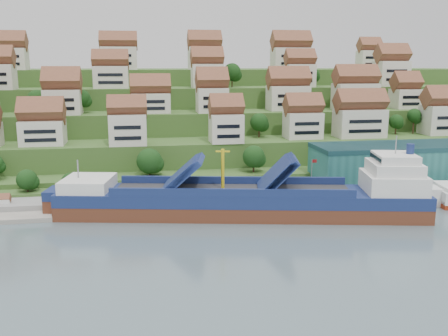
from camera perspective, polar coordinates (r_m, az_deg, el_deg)
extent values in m
plane|color=slate|center=(111.83, 2.82, -5.41)|extent=(300.00, 300.00, 0.00)
cube|color=gray|center=(130.84, 9.99, -2.52)|extent=(180.00, 14.00, 2.20)
cube|color=#2D4C1E|center=(194.19, -2.64, 2.57)|extent=(260.00, 128.00, 4.00)
cube|color=#2D4C1E|center=(198.58, -2.82, 3.80)|extent=(260.00, 118.00, 11.00)
cube|color=#2D4C1E|center=(206.01, -3.10, 5.06)|extent=(260.00, 102.00, 18.00)
cube|color=#2D4C1E|center=(213.55, -3.36, 6.24)|extent=(260.00, 86.00, 25.00)
cube|color=#2D4C1E|center=(222.20, -3.63, 7.23)|extent=(260.00, 68.00, 31.00)
cube|color=beige|center=(147.81, -19.99, 3.83)|extent=(11.76, 8.57, 6.79)
cube|color=beige|center=(140.94, -10.93, 4.33)|extent=(10.19, 7.03, 8.55)
cube|color=beige|center=(143.02, 0.25, 4.57)|extent=(9.13, 7.62, 8.15)
cube|color=beige|center=(153.23, 8.99, 4.84)|extent=(10.67, 7.73, 7.80)
cube|color=beige|center=(159.21, 15.22, 4.97)|extent=(14.72, 8.26, 8.53)
cube|color=beige|center=(174.61, 23.66, 5.07)|extent=(12.45, 8.31, 9.19)
cube|color=beige|center=(160.98, -17.91, 7.20)|extent=(10.83, 8.98, 7.50)
cube|color=beige|center=(159.56, -8.37, 7.36)|extent=(11.98, 7.90, 6.12)
cube|color=beige|center=(159.66, -1.38, 7.76)|extent=(9.54, 8.56, 7.69)
cube|color=beige|center=(169.07, 7.31, 7.95)|extent=(13.26, 8.36, 8.00)
cube|color=beige|center=(173.98, 14.75, 7.89)|extent=(13.98, 8.18, 8.75)
cube|color=beige|center=(184.94, 19.99, 7.45)|extent=(8.85, 8.04, 6.62)
cube|color=beige|center=(175.57, -12.79, 10.09)|extent=(11.57, 7.30, 7.42)
cube|color=beige|center=(176.03, -1.94, 10.48)|extent=(10.62, 7.79, 8.10)
cube|color=beige|center=(183.49, 8.63, 10.40)|extent=(10.15, 7.14, 8.04)
cube|color=beige|center=(198.91, 18.55, 10.19)|extent=(11.41, 8.47, 9.16)
cube|color=beige|center=(196.73, -23.29, 11.36)|extent=(11.79, 8.03, 7.60)
cube|color=beige|center=(193.20, -11.92, 12.16)|extent=(13.15, 7.51, 8.29)
cube|color=beige|center=(195.13, -2.23, 12.42)|extent=(12.15, 8.15, 8.48)
cube|color=beige|center=(202.17, 7.64, 12.28)|extent=(14.63, 8.73, 8.29)
cube|color=beige|center=(217.01, 16.22, 11.78)|extent=(8.70, 7.05, 7.50)
ellipsoid|color=#194115|center=(136.14, 3.41, 1.31)|extent=(6.11, 6.11, 6.11)
ellipsoid|color=#194115|center=(132.97, -8.53, 0.78)|extent=(6.76, 6.76, 6.76)
ellipsoid|color=#194115|center=(169.07, 19.08, 5.04)|extent=(4.55, 4.55, 4.55)
ellipsoid|color=#194115|center=(171.88, 20.91, 5.65)|extent=(4.45, 4.45, 4.45)
ellipsoid|color=#194115|center=(153.25, 4.04, 5.24)|extent=(5.55, 5.55, 5.55)
ellipsoid|color=#194115|center=(177.75, 12.91, 8.59)|extent=(4.27, 4.27, 4.27)
ellipsoid|color=#194115|center=(166.97, -20.57, 7.29)|extent=(6.34, 6.34, 6.34)
ellipsoid|color=#194115|center=(163.54, -15.96, 7.70)|extent=(5.47, 5.47, 5.47)
ellipsoid|color=#194115|center=(180.57, 0.93, 10.91)|extent=(6.30, 6.30, 6.30)
ellipsoid|color=#194115|center=(188.78, 7.77, 10.52)|extent=(4.54, 4.54, 4.54)
ellipsoid|color=#194115|center=(189.21, 10.10, 10.46)|extent=(5.15, 5.15, 5.15)
ellipsoid|color=#194115|center=(129.18, -21.61, -1.24)|extent=(4.98, 4.98, 4.98)
ellipsoid|color=#194115|center=(127.62, -17.18, -1.48)|extent=(4.26, 4.26, 4.26)
cube|color=#276B67|center=(145.05, 21.81, 0.67)|extent=(60.00, 15.00, 10.00)
cylinder|color=gray|center=(124.43, 9.97, -0.85)|extent=(0.16, 0.16, 8.00)
cube|color=maroon|center=(123.90, 10.29, 0.79)|extent=(1.20, 0.05, 0.80)
cube|color=white|center=(123.72, -23.73, -3.71)|extent=(2.40, 2.20, 2.20)
cube|color=#592C1B|center=(111.33, 2.00, -4.94)|extent=(81.45, 28.00, 5.17)
cube|color=navy|center=(110.39, 2.01, -3.23)|extent=(81.47, 28.12, 2.69)
cube|color=white|center=(114.72, -15.28, -1.74)|extent=(12.45, 13.58, 2.69)
cube|color=#262628|center=(110.05, 0.94, -2.55)|extent=(52.72, 20.49, 0.31)
cube|color=navy|center=(109.97, -4.99, -0.72)|extent=(9.83, 12.70, 7.14)
cube|color=navy|center=(109.52, 5.81, -0.79)|extent=(9.45, 12.63, 7.55)
cylinder|color=yellow|center=(109.07, -0.14, -0.23)|extent=(0.85, 0.85, 9.30)
cube|color=white|center=(114.66, 18.79, -1.59)|extent=(14.47, 13.99, 4.13)
cube|color=white|center=(113.98, 18.90, 0.03)|extent=(12.20, 12.36, 2.58)
cube|color=white|center=(113.58, 18.97, 1.10)|extent=(9.93, 10.74, 1.86)
cylinder|color=navy|center=(114.21, 20.52, 2.05)|extent=(1.95, 1.95, 2.27)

